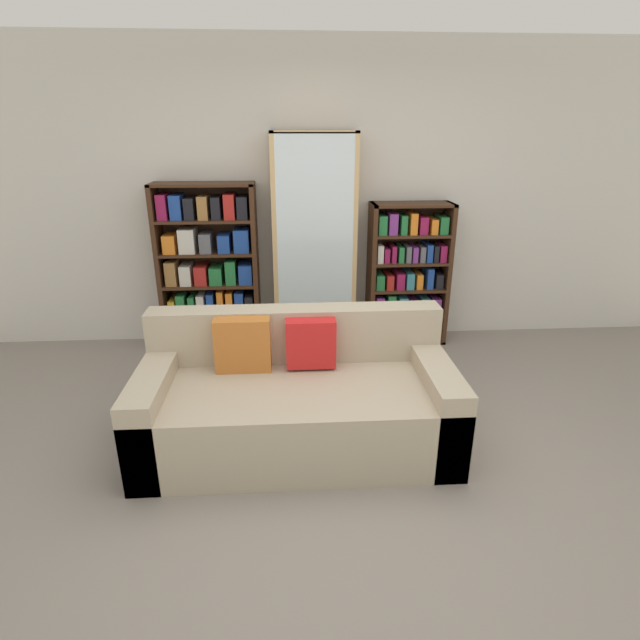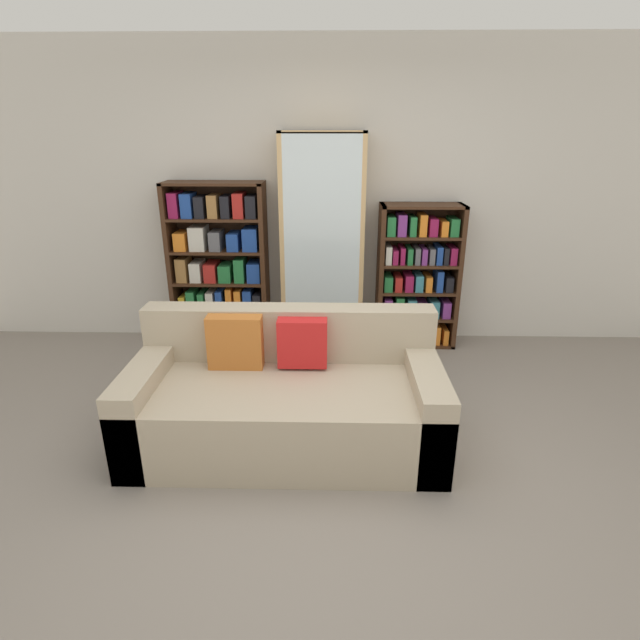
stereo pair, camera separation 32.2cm
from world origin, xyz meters
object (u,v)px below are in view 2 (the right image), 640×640
Objects in this scene: couch at (286,400)px; bookshelf_right at (417,279)px; bookshelf_left at (220,270)px; display_cabinet at (322,245)px; wine_bottle at (398,358)px.

couch is 2.00m from bookshelf_right.
display_cabinet is (0.96, -0.02, 0.24)m from bookshelf_left.
wine_bottle is (0.65, -0.63, -0.82)m from display_cabinet.
bookshelf_left is 4.54× the size of wine_bottle.
couch is 5.90× the size of wine_bottle.
display_cabinet is 1.23m from wine_bottle.
couch is 1.86m from bookshelf_left.
wine_bottle is (-0.23, -0.65, -0.51)m from bookshelf_right.
display_cabinet reaches higher than bookshelf_left.
wine_bottle is (1.61, -0.65, -0.58)m from bookshelf_left.
display_cabinet is (0.20, 1.63, 0.67)m from couch.
couch is 1.48× the size of bookshelf_right.
display_cabinet is 0.94m from bookshelf_right.
display_cabinet reaches higher than bookshelf_right.
bookshelf_right is at bearing 0.04° from bookshelf_left.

